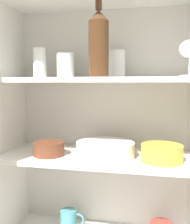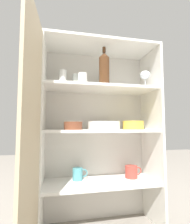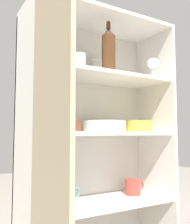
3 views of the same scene
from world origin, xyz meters
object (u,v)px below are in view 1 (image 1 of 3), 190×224
mixing_bowl_large (162,152)px  coffee_mug_primary (69,219)px  wine_bottle (99,43)px  plate_stack_white (105,149)px  serving_bowl_small (49,148)px

mixing_bowl_large → coffee_mug_primary: size_ratio=1.38×
wine_bottle → plate_stack_white: (0.02, 0.07, -0.43)m
mixing_bowl_large → wine_bottle: bearing=-170.0°
wine_bottle → coffee_mug_primary: (-0.18, 0.15, -0.82)m
wine_bottle → serving_bowl_small: (-0.23, 0.04, -0.43)m
plate_stack_white → mixing_bowl_large: (0.23, -0.03, 0.01)m
wine_bottle → coffee_mug_primary: size_ratio=2.47×
wine_bottle → coffee_mug_primary: wine_bottle is taller
plate_stack_white → coffee_mug_primary: bearing=156.8°
serving_bowl_small → plate_stack_white: bearing=7.4°
plate_stack_white → serving_bowl_small: size_ratio=1.85×
plate_stack_white → serving_bowl_small: (-0.24, -0.03, 0.00)m
wine_bottle → coffee_mug_primary: bearing=139.0°
plate_stack_white → serving_bowl_small: bearing=-172.6°
wine_bottle → plate_stack_white: bearing=76.9°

